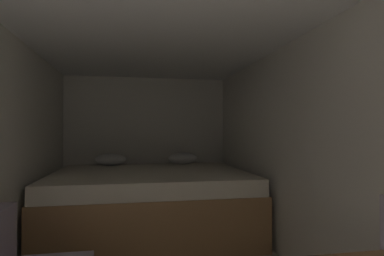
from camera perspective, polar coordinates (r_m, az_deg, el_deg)
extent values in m
cube|color=silver|center=(5.03, -8.20, -3.01)|extent=(2.59, 0.05, 2.11)
cube|color=silver|center=(2.78, 21.90, -4.83)|extent=(0.05, 5.32, 2.11)
cube|color=white|center=(2.50, -5.26, 19.85)|extent=(2.59, 5.32, 0.05)
cube|color=#9E7247|center=(4.11, -7.56, -14.32)|extent=(2.37, 1.92, 0.59)
cube|color=beige|center=(4.03, -7.55, -9.02)|extent=(2.33, 1.88, 0.18)
ellipsoid|color=white|center=(4.78, -14.50, -5.54)|extent=(0.44, 0.28, 0.18)
ellipsoid|color=white|center=(4.83, -1.70, -5.52)|extent=(0.44, 0.28, 0.18)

